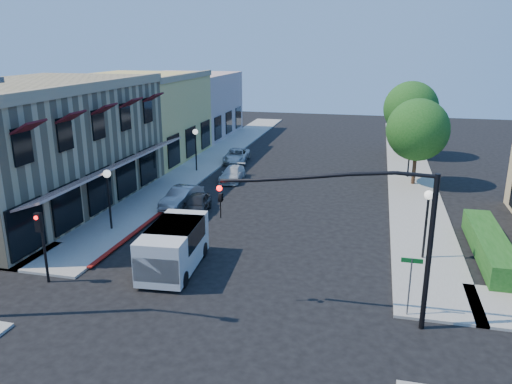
% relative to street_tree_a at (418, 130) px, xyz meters
% --- Properties ---
extents(ground, '(120.00, 120.00, 0.00)m').
position_rel_street_tree_a_xyz_m(ground, '(-8.80, -22.00, -4.19)').
color(ground, black).
rests_on(ground, ground).
extents(sidewalk_left, '(3.50, 50.00, 0.12)m').
position_rel_street_tree_a_xyz_m(sidewalk_left, '(-17.55, 5.00, -4.13)').
color(sidewalk_left, gray).
rests_on(sidewalk_left, ground).
extents(sidewalk_right, '(3.50, 50.00, 0.12)m').
position_rel_street_tree_a_xyz_m(sidewalk_right, '(-0.05, 5.00, -4.13)').
color(sidewalk_right, gray).
rests_on(sidewalk_right, ground).
extents(curb_red_strip, '(0.25, 10.00, 0.06)m').
position_rel_street_tree_a_xyz_m(curb_red_strip, '(-15.70, -14.00, -4.19)').
color(curb_red_strip, maroon).
rests_on(curb_red_strip, ground).
extents(corner_brick_building, '(11.77, 18.20, 8.10)m').
position_rel_street_tree_a_xyz_m(corner_brick_building, '(-24.25, -11.00, -0.19)').
color(corner_brick_building, tan).
rests_on(corner_brick_building, ground).
extents(yellow_stucco_building, '(10.00, 12.00, 7.60)m').
position_rel_street_tree_a_xyz_m(yellow_stucco_building, '(-24.30, 4.00, -0.39)').
color(yellow_stucco_building, '#CFBA5D').
rests_on(yellow_stucco_building, ground).
extents(pink_stucco_building, '(10.00, 12.00, 7.00)m').
position_rel_street_tree_a_xyz_m(pink_stucco_building, '(-24.30, 16.00, -0.69)').
color(pink_stucco_building, tan).
rests_on(pink_stucco_building, ground).
extents(hedge, '(1.40, 8.00, 1.10)m').
position_rel_street_tree_a_xyz_m(hedge, '(2.90, -13.00, -4.19)').
color(hedge, '#194D16').
rests_on(hedge, ground).
extents(street_tree_a, '(4.56, 4.56, 6.48)m').
position_rel_street_tree_a_xyz_m(street_tree_a, '(0.00, 0.00, 0.00)').
color(street_tree_a, '#331F14').
rests_on(street_tree_a, ground).
extents(street_tree_b, '(4.94, 4.94, 7.02)m').
position_rel_street_tree_a_xyz_m(street_tree_b, '(0.00, 10.00, 0.35)').
color(street_tree_b, '#331F14').
rests_on(street_tree_b, ground).
extents(signal_mast_arm, '(8.01, 0.39, 6.00)m').
position_rel_street_tree_a_xyz_m(signal_mast_arm, '(-2.94, -20.50, -0.11)').
color(signal_mast_arm, black).
rests_on(signal_mast_arm, ground).
extents(secondary_signal, '(0.28, 0.42, 3.32)m').
position_rel_street_tree_a_xyz_m(secondary_signal, '(-16.80, -20.59, -1.88)').
color(secondary_signal, black).
rests_on(secondary_signal, ground).
extents(street_name_sign, '(0.80, 0.06, 2.50)m').
position_rel_street_tree_a_xyz_m(street_name_sign, '(-1.30, -19.80, -2.50)').
color(street_name_sign, '#595B5E').
rests_on(street_name_sign, ground).
extents(lamppost_left_near, '(0.44, 0.44, 3.57)m').
position_rel_street_tree_a_xyz_m(lamppost_left_near, '(-17.30, -14.00, -1.46)').
color(lamppost_left_near, black).
rests_on(lamppost_left_near, ground).
extents(lamppost_left_far, '(0.44, 0.44, 3.57)m').
position_rel_street_tree_a_xyz_m(lamppost_left_far, '(-17.30, 0.00, -1.46)').
color(lamppost_left_far, black).
rests_on(lamppost_left_far, ground).
extents(lamppost_right_near, '(0.44, 0.44, 3.57)m').
position_rel_street_tree_a_xyz_m(lamppost_right_near, '(-0.30, -14.00, -1.46)').
color(lamppost_right_near, black).
rests_on(lamppost_right_near, ground).
extents(lamppost_right_far, '(0.44, 0.44, 3.57)m').
position_rel_street_tree_a_xyz_m(lamppost_right_far, '(-0.30, 2.00, -1.46)').
color(lamppost_right_far, black).
rests_on(lamppost_right_far, ground).
extents(white_van, '(2.48, 5.02, 2.16)m').
position_rel_street_tree_a_xyz_m(white_van, '(-11.80, -17.97, -2.94)').
color(white_van, silver).
rests_on(white_van, ground).
extents(parked_car_a, '(1.87, 3.70, 1.21)m').
position_rel_street_tree_a_xyz_m(parked_car_a, '(-13.60, -10.00, -3.59)').
color(parked_car_a, '#232325').
rests_on(parked_car_a, ground).
extents(parked_car_b, '(1.81, 4.09, 1.31)m').
position_rel_street_tree_a_xyz_m(parked_car_b, '(-15.00, -9.00, -3.54)').
color(parked_car_b, '#95969A').
rests_on(parked_car_b, ground).
extents(parked_car_c, '(1.71, 3.82, 1.09)m').
position_rel_street_tree_a_xyz_m(parked_car_c, '(-13.60, -2.00, -3.65)').
color(parked_car_c, silver).
rests_on(parked_car_c, ground).
extents(parked_car_d, '(2.39, 4.44, 1.18)m').
position_rel_street_tree_a_xyz_m(parked_car_d, '(-15.00, 4.12, -3.60)').
color(parked_car_d, '#B1B4B7').
rests_on(parked_car_d, ground).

